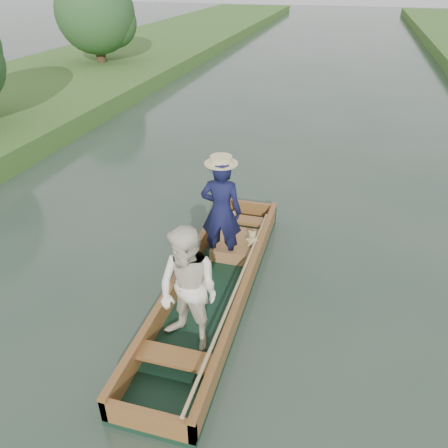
# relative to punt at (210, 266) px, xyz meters

# --- Properties ---
(ground) EXTENTS (120.00, 120.00, 0.00)m
(ground) POSITION_rel_punt_xyz_m (0.01, 0.16, -0.67)
(ground) COLOR #283D30
(ground) RESTS_ON ground
(trees_far) EXTENTS (4.29, 13.20, 4.41)m
(trees_far) POSITION_rel_punt_xyz_m (-9.06, 9.13, 1.89)
(trees_far) COLOR #47331E
(trees_far) RESTS_ON ground
(punt) EXTENTS (1.12, 5.03, 1.94)m
(punt) POSITION_rel_punt_xyz_m (0.00, 0.00, 0.00)
(punt) COLOR black
(punt) RESTS_ON ground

